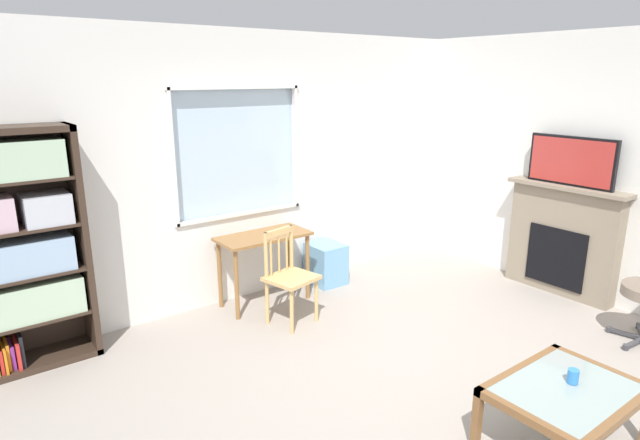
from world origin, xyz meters
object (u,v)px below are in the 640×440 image
(tv, at_px, (571,161))
(coffee_table, at_px, (566,396))
(bookshelf, at_px, (22,243))
(plastic_drawer_unit, at_px, (326,263))
(wooden_chair, at_px, (289,276))
(fireplace, at_px, (562,239))
(desk_under_window, at_px, (264,247))
(sippy_cup, at_px, (573,376))

(tv, distance_m, coffee_table, 2.90)
(bookshelf, bearing_deg, plastic_drawer_unit, -1.09)
(tv, bearing_deg, coffee_table, -149.84)
(wooden_chair, height_order, plastic_drawer_unit, wooden_chair)
(coffee_table, bearing_deg, fireplace, 29.97)
(desk_under_window, distance_m, coffee_table, 3.06)
(fireplace, distance_m, coffee_table, 2.72)
(desk_under_window, height_order, wooden_chair, wooden_chair)
(plastic_drawer_unit, bearing_deg, sippy_cup, -97.73)
(bookshelf, distance_m, wooden_chair, 2.22)
(wooden_chair, xyz_separation_m, plastic_drawer_unit, (0.88, 0.56, -0.23))
(plastic_drawer_unit, height_order, coffee_table, plastic_drawer_unit)
(bookshelf, height_order, plastic_drawer_unit, bookshelf)
(tv, bearing_deg, wooden_chair, 156.86)
(wooden_chair, relative_size, fireplace, 0.72)
(bookshelf, bearing_deg, tv, -20.45)
(fireplace, xyz_separation_m, coffee_table, (-2.35, -1.35, -0.23))
(wooden_chair, distance_m, tv, 3.11)
(bookshelf, bearing_deg, desk_under_window, -2.88)
(desk_under_window, distance_m, plastic_drawer_unit, 0.92)
(bookshelf, distance_m, fireplace, 5.13)
(desk_under_window, xyz_separation_m, wooden_chair, (-0.04, -0.51, -0.14))
(plastic_drawer_unit, xyz_separation_m, tv, (1.83, -1.72, 1.21))
(coffee_table, bearing_deg, sippy_cup, 6.79)
(wooden_chair, height_order, coffee_table, wooden_chair)
(desk_under_window, relative_size, wooden_chair, 1.04)
(bookshelf, relative_size, wooden_chair, 2.14)
(bookshelf, bearing_deg, fireplace, -20.38)
(desk_under_window, height_order, fireplace, fireplace)
(sippy_cup, bearing_deg, wooden_chair, 100.49)
(bookshelf, relative_size, plastic_drawer_unit, 4.20)
(wooden_chair, bearing_deg, bookshelf, 163.25)
(wooden_chair, relative_size, coffee_table, 0.97)
(wooden_chair, distance_m, plastic_drawer_unit, 1.07)
(tv, relative_size, coffee_table, 0.97)
(plastic_drawer_unit, distance_m, coffee_table, 3.12)
(plastic_drawer_unit, xyz_separation_m, fireplace, (1.85, -1.72, 0.37))
(fireplace, distance_m, tv, 0.84)
(wooden_chair, xyz_separation_m, sippy_cup, (0.46, -2.50, 0.00))
(wooden_chair, bearing_deg, plastic_drawer_unit, 32.69)
(bookshelf, relative_size, sippy_cup, 21.36)
(wooden_chair, height_order, tv, tv)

